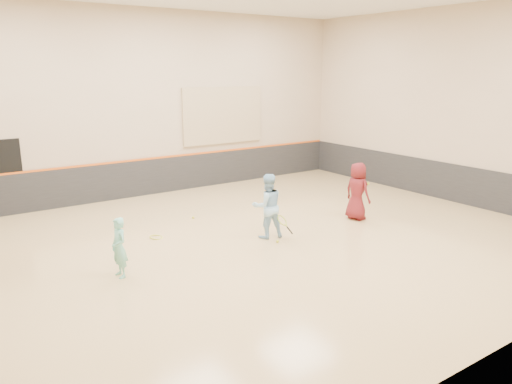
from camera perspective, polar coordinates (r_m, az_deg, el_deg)
room at (r=11.91m, az=-0.41°, el=-2.20°), size 15.04×12.04×6.22m
wainscot_back at (r=17.08m, az=-11.79°, el=1.73°), size 14.90×0.04×1.20m
wainscot_right at (r=17.19m, az=20.62°, el=1.20°), size 0.04×11.90×1.20m
accent_stripe at (r=16.95m, az=-11.88°, el=3.77°), size 14.90×0.03×0.06m
acoustic_panel at (r=18.04m, az=-3.78°, el=8.74°), size 3.20×0.08×2.00m
doorway at (r=15.84m, az=-27.00°, el=1.39°), size 1.10×0.05×2.20m
girl at (r=10.46m, az=-15.37°, el=-6.15°), size 0.33×0.47×1.24m
instructor at (r=12.36m, az=1.31°, el=-1.61°), size 0.92×0.79×1.63m
young_man at (r=14.16m, az=11.50°, el=0.09°), size 0.58×0.83×1.61m
held_racket at (r=12.37m, az=2.99°, el=-3.26°), size 0.50×0.50×0.54m
spare_racket at (r=12.77m, az=-11.33°, el=-4.85°), size 0.75×0.75×0.14m
ball_under_racket at (r=12.20m, az=2.48°, el=-5.66°), size 0.07×0.07×0.07m
ball_in_hand at (r=14.10m, az=12.71°, el=0.94°), size 0.07×0.07×0.07m
ball_beside_spare at (r=14.20m, az=-7.19°, el=-2.91°), size 0.07×0.07×0.07m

